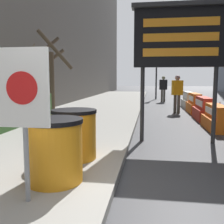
# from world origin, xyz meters

# --- Properties ---
(ground_plane) EXTENTS (120.00, 120.00, 0.00)m
(ground_plane) POSITION_xyz_m (0.00, 0.00, 0.00)
(ground_plane) COLOR #38383A
(hedge_strip) EXTENTS (0.90, 5.42, 0.87)m
(hedge_strip) POSITION_xyz_m (-3.80, 4.18, 0.57)
(hedge_strip) COLOR #335628
(hedge_strip) RESTS_ON sidewalk_left
(bare_tree) EXTENTS (2.16, 2.33, 3.52)m
(bare_tree) POSITION_xyz_m (-3.84, 7.88, 1.89)
(bare_tree) COLOR #4C3D2D
(bare_tree) RESTS_ON sidewalk_left
(barrel_drum_foreground) EXTENTS (0.80, 0.80, 0.88)m
(barrel_drum_foreground) POSITION_xyz_m (-0.84, 0.54, 0.58)
(barrel_drum_foreground) COLOR orange
(barrel_drum_foreground) RESTS_ON sidewalk_left
(barrel_drum_middle) EXTENTS (0.80, 0.80, 0.88)m
(barrel_drum_middle) POSITION_xyz_m (-0.88, 1.62, 0.58)
(barrel_drum_middle) COLOR orange
(barrel_drum_middle) RESTS_ON sidewalk_left
(warning_sign) EXTENTS (0.61, 0.08, 1.76)m
(warning_sign) POSITION_xyz_m (-0.94, -0.10, 1.33)
(warning_sign) COLOR gray
(warning_sign) RESTS_ON sidewalk_left
(message_board) EXTENTS (2.27, 0.36, 3.30)m
(message_board) POSITION_xyz_m (1.12, 3.69, 2.51)
(message_board) COLOR #28282B
(message_board) RESTS_ON ground_plane
(jersey_barrier_orange_far) EXTENTS (0.63, 1.69, 0.77)m
(jersey_barrier_orange_far) POSITION_xyz_m (2.50, 5.57, 0.34)
(jersey_barrier_orange_far) COLOR orange
(jersey_barrier_orange_far) RESTS_ON ground_plane
(jersey_barrier_red_striped) EXTENTS (0.61, 1.71, 0.87)m
(jersey_barrier_red_striped) POSITION_xyz_m (2.50, 7.56, 0.38)
(jersey_barrier_red_striped) COLOR red
(jersey_barrier_red_striped) RESTS_ON ground_plane
(jersey_barrier_orange_near) EXTENTS (0.56, 1.70, 0.91)m
(jersey_barrier_orange_near) POSITION_xyz_m (2.50, 9.70, 0.40)
(jersey_barrier_orange_near) COLOR orange
(jersey_barrier_orange_near) RESTS_ON ground_plane
(jersey_barrier_white) EXTENTS (0.57, 1.88, 0.88)m
(jersey_barrier_white) POSITION_xyz_m (2.50, 11.87, 0.39)
(jersey_barrier_white) COLOR silver
(jersey_barrier_white) RESTS_ON ground_plane
(traffic_cone_near) EXTENTS (0.44, 0.44, 0.78)m
(traffic_cone_near) POSITION_xyz_m (2.59, 11.60, 0.38)
(traffic_cone_near) COLOR black
(traffic_cone_near) RESTS_ON ground_plane
(traffic_cone_mid) EXTENTS (0.33, 0.33, 0.59)m
(traffic_cone_mid) POSITION_xyz_m (3.51, 9.26, 0.29)
(traffic_cone_mid) COLOR black
(traffic_cone_mid) RESTS_ON ground_plane
(traffic_light_near_curb) EXTENTS (0.28, 0.45, 4.00)m
(traffic_light_near_curb) POSITION_xyz_m (0.89, 17.87, 2.90)
(traffic_light_near_curb) COLOR #2D2D30
(traffic_light_near_curb) RESTS_ON ground_plane
(pedestrian_worker) EXTENTS (0.54, 0.45, 1.77)m
(pedestrian_worker) POSITION_xyz_m (1.32, 15.35, 1.04)
(pedestrian_worker) COLOR #514C42
(pedestrian_worker) RESTS_ON ground_plane
(pedestrian_passerby) EXTENTS (0.51, 0.37, 1.74)m
(pedestrian_passerby) POSITION_xyz_m (1.66, 9.41, 1.02)
(pedestrian_passerby) COLOR #514C42
(pedestrian_passerby) RESTS_ON ground_plane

